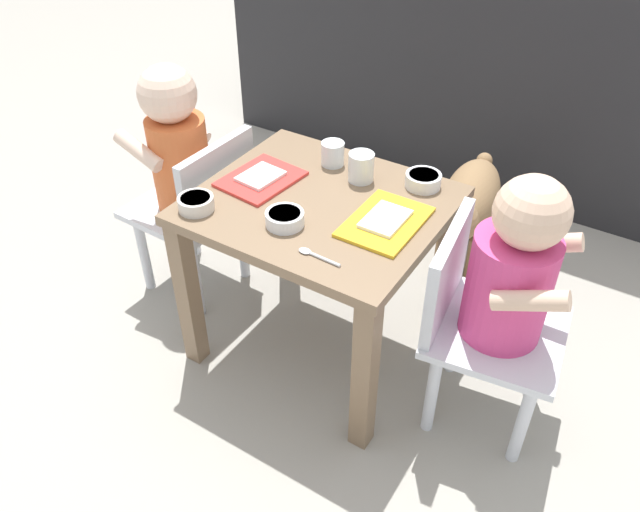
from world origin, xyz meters
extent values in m
plane|color=#9E998E|center=(0.00, 0.00, 0.00)|extent=(7.00, 7.00, 0.00)
cube|color=#232326|center=(0.00, 1.11, 0.46)|extent=(1.95, 0.36, 0.92)
cube|color=#7A6047|center=(0.00, 0.00, 0.44)|extent=(0.55, 0.49, 0.03)
cube|color=#7A6047|center=(-0.25, -0.21, 0.21)|extent=(0.04, 0.04, 0.43)
cube|color=#7A6047|center=(0.25, -0.21, 0.21)|extent=(0.04, 0.04, 0.43)
cube|color=#7A6047|center=(-0.25, 0.21, 0.21)|extent=(0.04, 0.04, 0.43)
cube|color=#7A6047|center=(0.25, 0.21, 0.21)|extent=(0.04, 0.04, 0.43)
cube|color=silver|center=(-0.45, 0.02, 0.26)|extent=(0.29, 0.29, 0.02)
cube|color=silver|center=(-0.32, 0.02, 0.38)|extent=(0.03, 0.27, 0.22)
cylinder|color=#D86633|center=(-0.45, 0.02, 0.40)|extent=(0.15, 0.15, 0.26)
sphere|color=beige|center=(-0.46, 0.02, 0.60)|extent=(0.15, 0.15, 0.15)
cylinder|color=silver|center=(-0.54, 0.12, 0.13)|extent=(0.03, 0.03, 0.26)
cylinder|color=silver|center=(-0.55, -0.08, 0.13)|extent=(0.03, 0.03, 0.26)
cylinder|color=silver|center=(-0.34, 0.12, 0.13)|extent=(0.03, 0.03, 0.26)
cylinder|color=silver|center=(-0.35, -0.08, 0.13)|extent=(0.03, 0.03, 0.26)
cylinder|color=beige|center=(-0.49, 0.11, 0.47)|extent=(0.15, 0.04, 0.09)
cylinder|color=beige|center=(-0.50, -0.06, 0.47)|extent=(0.15, 0.04, 0.09)
cube|color=silver|center=(0.45, 0.01, 0.26)|extent=(0.31, 0.31, 0.02)
cube|color=silver|center=(0.32, 0.00, 0.38)|extent=(0.06, 0.27, 0.22)
cylinder|color=#D83F7F|center=(0.45, 0.01, 0.39)|extent=(0.17, 0.17, 0.24)
sphere|color=beige|center=(0.46, 0.01, 0.58)|extent=(0.15, 0.15, 0.15)
cylinder|color=silver|center=(0.56, -0.07, 0.13)|extent=(0.03, 0.03, 0.26)
cylinder|color=silver|center=(0.53, 0.12, 0.13)|extent=(0.03, 0.03, 0.26)
cylinder|color=silver|center=(0.36, -0.10, 0.13)|extent=(0.03, 0.03, 0.26)
cylinder|color=silver|center=(0.33, 0.10, 0.13)|extent=(0.03, 0.03, 0.26)
cylinder|color=beige|center=(0.51, -0.08, 0.45)|extent=(0.15, 0.06, 0.09)
cylinder|color=beige|center=(0.48, 0.11, 0.45)|extent=(0.15, 0.06, 0.09)
ellipsoid|color=olive|center=(0.18, 0.55, 0.22)|extent=(0.21, 0.37, 0.18)
sphere|color=olive|center=(0.21, 0.36, 0.26)|extent=(0.12, 0.12, 0.12)
sphere|color=black|center=(0.22, 0.32, 0.26)|extent=(0.05, 0.05, 0.05)
torus|color=green|center=(0.20, 0.39, 0.25)|extent=(0.10, 0.04, 0.10)
sphere|color=olive|center=(0.15, 0.72, 0.26)|extent=(0.05, 0.05, 0.05)
cylinder|color=olive|center=(0.15, 0.45, 0.07)|extent=(0.04, 0.04, 0.14)
cylinder|color=olive|center=(0.24, 0.47, 0.07)|extent=(0.04, 0.04, 0.14)
cylinder|color=olive|center=(0.12, 0.64, 0.07)|extent=(0.04, 0.04, 0.14)
cylinder|color=olive|center=(0.21, 0.66, 0.07)|extent=(0.04, 0.04, 0.14)
cube|color=red|center=(-0.17, 0.00, 0.46)|extent=(0.16, 0.20, 0.01)
cube|color=white|center=(-0.17, 0.00, 0.47)|extent=(0.09, 0.11, 0.01)
cube|color=gold|center=(0.17, 0.00, 0.46)|extent=(0.14, 0.21, 0.01)
cube|color=white|center=(0.17, 0.00, 0.47)|extent=(0.08, 0.11, 0.01)
cylinder|color=white|center=(-0.06, 0.16, 0.48)|extent=(0.06, 0.06, 0.06)
cylinder|color=silver|center=(-0.06, 0.16, 0.47)|extent=(0.05, 0.05, 0.03)
cylinder|color=white|center=(0.03, 0.13, 0.49)|extent=(0.06, 0.06, 0.07)
cylinder|color=silver|center=(0.03, 0.13, 0.47)|extent=(0.05, 0.05, 0.03)
cylinder|color=white|center=(-0.01, -0.12, 0.47)|extent=(0.08, 0.08, 0.03)
cylinder|color=#B26633|center=(-0.01, -0.12, 0.48)|extent=(0.07, 0.07, 0.01)
cylinder|color=silver|center=(-0.21, -0.17, 0.47)|extent=(0.08, 0.08, 0.03)
cylinder|color=gold|center=(-0.21, -0.17, 0.48)|extent=(0.07, 0.07, 0.01)
cylinder|color=white|center=(0.17, 0.18, 0.47)|extent=(0.08, 0.08, 0.03)
cylinder|color=#B26633|center=(0.17, 0.18, 0.48)|extent=(0.07, 0.07, 0.01)
cylinder|color=silver|center=(0.12, -0.18, 0.46)|extent=(0.08, 0.01, 0.01)
ellipsoid|color=silver|center=(0.07, -0.18, 0.46)|extent=(0.03, 0.02, 0.01)
camera|label=1|loc=(0.64, -1.02, 1.24)|focal=35.65mm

